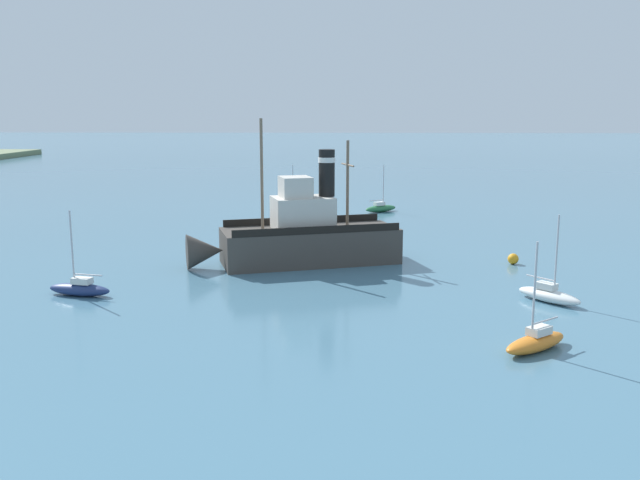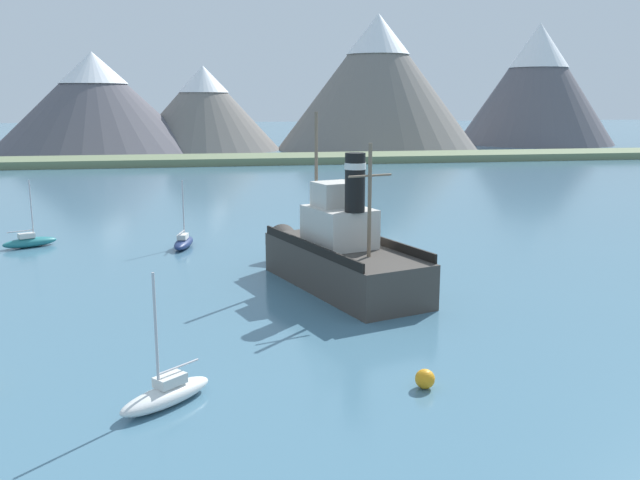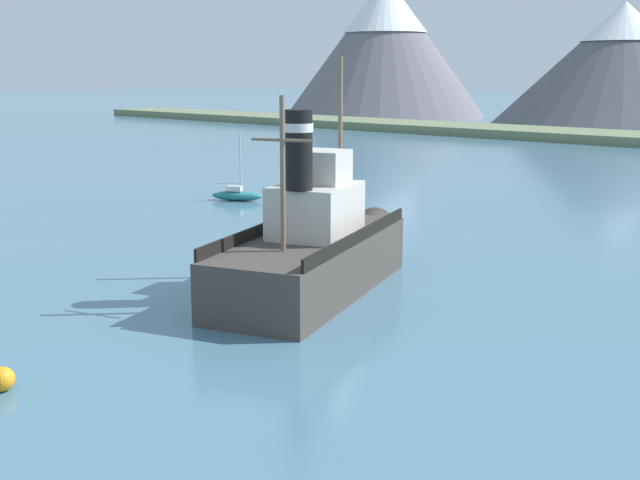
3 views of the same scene
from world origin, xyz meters
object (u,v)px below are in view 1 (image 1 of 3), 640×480
(sailboat_navy, at_px, (80,288))
(sailboat_grey, at_px, (294,207))
(sailboat_orange, at_px, (536,341))
(sailboat_white, at_px, (549,294))
(sailboat_green, at_px, (381,208))
(mooring_buoy, at_px, (513,259))
(old_tugboat, at_px, (301,237))

(sailboat_navy, relative_size, sailboat_grey, 1.00)
(sailboat_orange, relative_size, sailboat_grey, 1.00)
(sailboat_orange, bearing_deg, sailboat_white, -19.59)
(sailboat_green, bearing_deg, sailboat_orange, -173.23)
(sailboat_orange, bearing_deg, mooring_buoy, -10.03)
(sailboat_grey, bearing_deg, sailboat_white, -153.71)
(old_tugboat, distance_m, mooring_buoy, 14.65)
(sailboat_white, bearing_deg, mooring_buoy, -1.59)
(sailboat_orange, xyz_separation_m, mooring_buoy, (17.30, -3.06, -0.05))
(sailboat_navy, distance_m, sailboat_white, 26.34)
(mooring_buoy, bearing_deg, sailboat_green, 18.13)
(old_tugboat, xyz_separation_m, sailboat_orange, (-17.00, -11.52, -1.40))
(sailboat_green, distance_m, mooring_buoy, 25.76)
(sailboat_white, bearing_deg, sailboat_grey, 26.29)
(old_tugboat, xyz_separation_m, mooring_buoy, (0.30, -14.58, -1.46))
(old_tugboat, height_order, mooring_buoy, old_tugboat)
(sailboat_orange, height_order, sailboat_navy, same)
(sailboat_navy, relative_size, sailboat_white, 1.00)
(old_tugboat, xyz_separation_m, sailboat_green, (24.78, -6.56, -1.40))
(sailboat_navy, height_order, sailboat_green, same)
(sailboat_navy, bearing_deg, sailboat_green, -28.83)
(sailboat_green, bearing_deg, old_tugboat, 165.17)
(sailboat_white, bearing_deg, sailboat_navy, 89.66)
(old_tugboat, height_order, sailboat_green, old_tugboat)
(sailboat_orange, bearing_deg, sailboat_navy, 71.20)
(sailboat_white, relative_size, mooring_buoy, 6.58)
(old_tugboat, distance_m, sailboat_green, 25.67)
(sailboat_grey, bearing_deg, mooring_buoy, -145.26)
(old_tugboat, bearing_deg, mooring_buoy, -88.84)
(sailboat_navy, bearing_deg, old_tugboat, -53.23)
(sailboat_navy, relative_size, mooring_buoy, 6.58)
(sailboat_navy, distance_m, sailboat_grey, 35.26)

